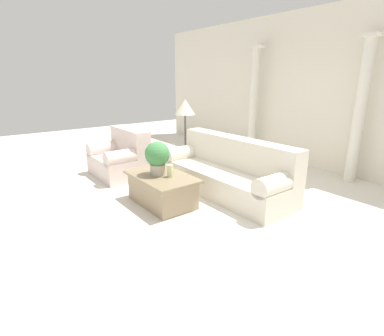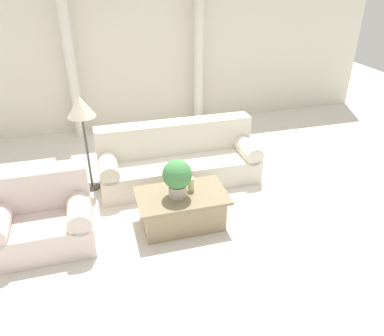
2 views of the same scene
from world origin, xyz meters
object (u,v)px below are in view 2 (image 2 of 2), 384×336
at_px(potted_plant, 177,177).
at_px(floor_lamp, 81,111).
at_px(sofa_long, 178,160).
at_px(loveseat, 42,216).
at_px(coffee_table, 182,209).

relative_size(potted_plant, floor_lamp, 0.35).
distance_m(sofa_long, potted_plant, 1.27).
bearing_deg(loveseat, coffee_table, -4.13).
distance_m(loveseat, floor_lamp, 1.56).
bearing_deg(coffee_table, floor_lamp, 131.64).
bearing_deg(sofa_long, loveseat, -152.36).
bearing_deg(potted_plant, floor_lamp, 129.47).
bearing_deg(potted_plant, sofa_long, 75.88).
bearing_deg(potted_plant, coffee_table, 25.39).
height_order(potted_plant, floor_lamp, floor_lamp).
bearing_deg(sofa_long, floor_lamp, 175.66).
xyz_separation_m(sofa_long, floor_lamp, (-1.34, 0.10, 0.90)).
bearing_deg(loveseat, potted_plant, -5.23).
xyz_separation_m(sofa_long, potted_plant, (-0.29, -1.17, 0.39)).
distance_m(potted_plant, floor_lamp, 1.73).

